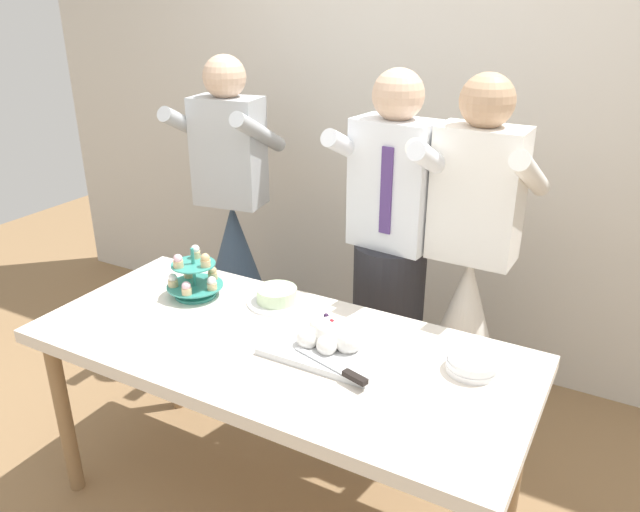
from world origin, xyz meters
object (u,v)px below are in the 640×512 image
(person_guest, at_px, (235,263))
(main_cake_tray, at_px, (331,340))
(cupcake_stand, at_px, (194,278))
(round_cake, at_px, (277,297))
(person_bride, at_px, (464,329))
(dessert_table, at_px, (277,360))
(plate_stack, at_px, (473,364))
(person_groom, at_px, (389,280))

(person_guest, bearing_deg, main_cake_tray, -38.40)
(cupcake_stand, xyz_separation_m, round_cake, (0.33, 0.11, -0.05))
(cupcake_stand, distance_m, person_bride, 1.17)
(dessert_table, bearing_deg, plate_stack, 13.78)
(plate_stack, height_order, round_cake, round_cake)
(plate_stack, xyz_separation_m, person_groom, (-0.54, 0.57, -0.06))
(dessert_table, bearing_deg, person_bride, 58.22)
(cupcake_stand, bearing_deg, round_cake, 17.77)
(cupcake_stand, bearing_deg, main_cake_tray, -8.40)
(round_cake, distance_m, person_bride, 0.84)
(main_cake_tray, xyz_separation_m, person_guest, (-1.01, 0.80, -0.23))
(round_cake, xyz_separation_m, person_bride, (0.63, 0.50, -0.22))
(dessert_table, distance_m, round_cake, 0.32)
(plate_stack, bearing_deg, person_groom, 133.36)
(cupcake_stand, xyz_separation_m, person_groom, (0.62, 0.58, -0.11))
(person_bride, distance_m, person_guest, 1.30)
(person_groom, relative_size, person_bride, 1.00)
(cupcake_stand, distance_m, person_groom, 0.85)
(person_bride, bearing_deg, person_guest, 175.61)
(main_cake_tray, xyz_separation_m, round_cake, (-0.36, 0.21, -0.01))
(dessert_table, xyz_separation_m, person_bride, (0.47, 0.76, -0.12))
(round_cake, bearing_deg, cupcake_stand, -162.23)
(person_groom, height_order, person_guest, same)
(cupcake_stand, bearing_deg, person_guest, 115.03)
(dessert_table, height_order, person_groom, person_groom)
(cupcake_stand, relative_size, main_cake_tray, 0.53)
(round_cake, bearing_deg, person_guest, 137.78)
(person_bride, bearing_deg, dessert_table, -121.78)
(plate_stack, distance_m, round_cake, 0.83)
(plate_stack, relative_size, person_guest, 0.11)
(dessert_table, relative_size, round_cake, 7.50)
(main_cake_tray, height_order, person_bride, person_bride)
(round_cake, relative_size, person_bride, 0.14)
(plate_stack, bearing_deg, person_bride, 107.85)
(dessert_table, xyz_separation_m, person_groom, (0.12, 0.73, 0.05))
(cupcake_stand, relative_size, person_groom, 0.14)
(person_bride, bearing_deg, person_groom, -175.63)
(main_cake_tray, xyz_separation_m, plate_stack, (0.47, 0.11, -0.01))
(cupcake_stand, height_order, person_groom, person_groom)
(round_cake, bearing_deg, person_groom, 58.37)
(person_guest, bearing_deg, dessert_table, -46.10)
(dessert_table, distance_m, plate_stack, 0.69)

